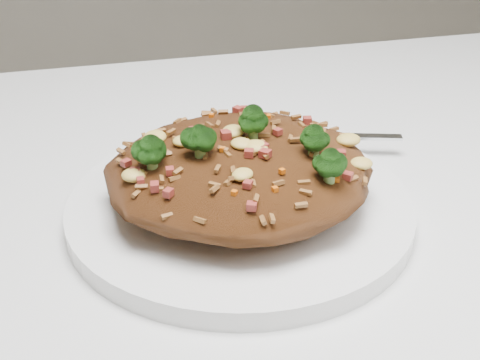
% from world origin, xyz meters
% --- Properties ---
extents(plate, '(0.24, 0.24, 0.01)m').
position_xyz_m(plate, '(0.09, 0.06, 0.76)').
color(plate, white).
rests_on(plate, dining_table).
extents(fried_rice, '(0.18, 0.17, 0.07)m').
position_xyz_m(fried_rice, '(0.09, 0.06, 0.79)').
color(fried_rice, brown).
rests_on(fried_rice, plate).
extents(fork, '(0.16, 0.06, 0.00)m').
position_xyz_m(fork, '(0.17, 0.14, 0.77)').
color(fork, silver).
rests_on(fork, plate).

